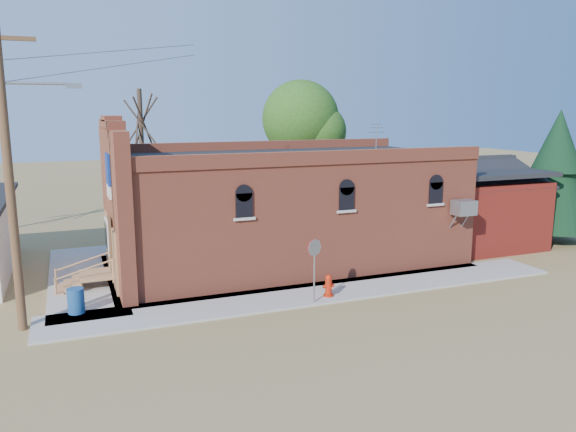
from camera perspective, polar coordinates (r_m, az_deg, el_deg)
name	(u,v)px	position (r m, az deg, el deg)	size (l,w,h in m)	color
ground	(292,307)	(18.92, 0.38, -9.25)	(120.00, 120.00, 0.00)	olive
sidewalk_south	(321,293)	(20.25, 3.39, -7.78)	(19.00, 2.20, 0.08)	#9E9991
sidewalk_west	(84,277)	(23.38, -19.98, -5.87)	(2.60, 10.00, 0.08)	#9E9991
brick_bar	(279,208)	(23.85, -0.91, 0.79)	(16.40, 7.97, 6.30)	#B04D35
red_shed	(467,197)	(28.82, 17.75, 1.87)	(5.40, 6.40, 4.30)	maroon
utility_pole	(10,171)	(17.81, -26.36, 4.16)	(3.12, 0.26, 9.00)	#523020
tree_bare_near	(141,120)	(29.70, -14.75, 9.44)	(2.80, 2.80, 7.65)	#483529
tree_leafy	(301,119)	(32.54, 1.28, 9.83)	(4.40, 4.40, 8.15)	#483529
evergreen_tree	(556,167)	(30.30, 25.60, 4.49)	(3.60, 3.60, 6.50)	#483529
fire_hydrant	(329,286)	(19.66, 4.14, -7.06)	(0.45, 0.43, 0.78)	#AB1E09
stop_sign	(314,254)	(18.70, 2.70, -3.84)	(0.57, 0.26, 2.19)	gray
trash_barrel	(76,301)	(19.29, -20.74, -8.05)	(0.53, 0.53, 0.81)	navy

